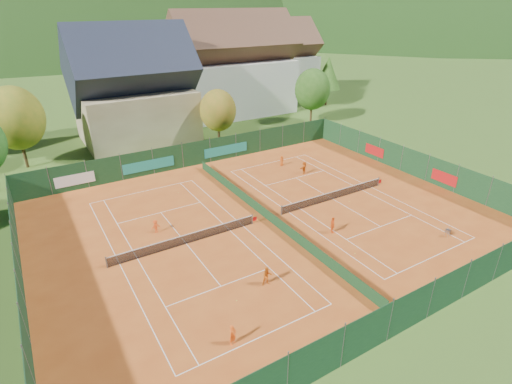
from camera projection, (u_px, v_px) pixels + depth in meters
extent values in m
plane|color=#35581B|center=(267.00, 220.00, 36.99)|extent=(600.00, 600.00, 0.00)
cube|color=#B44E1A|center=(267.00, 219.00, 36.98)|extent=(40.00, 32.00, 0.01)
cube|color=white|center=(144.00, 191.00, 42.40)|extent=(10.97, 0.06, 0.00)
cube|color=white|center=(262.00, 336.00, 24.08)|extent=(10.97, 0.06, 0.00)
cube|color=white|center=(120.00, 264.00, 30.68)|extent=(0.06, 23.77, 0.00)
cube|color=white|center=(244.00, 226.00, 35.80)|extent=(0.06, 23.77, 0.00)
cube|color=white|center=(137.00, 259.00, 31.32)|extent=(0.06, 23.77, 0.00)
cube|color=white|center=(230.00, 231.00, 35.16)|extent=(0.06, 23.77, 0.00)
cube|color=white|center=(161.00, 212.00, 38.17)|extent=(8.23, 0.06, 0.00)
cube|color=white|center=(221.00, 286.00, 28.31)|extent=(8.23, 0.06, 0.00)
cube|color=white|center=(186.00, 244.00, 33.24)|extent=(0.06, 12.80, 0.00)
cube|color=white|center=(270.00, 163.00, 49.88)|extent=(10.97, 0.06, 0.00)
cube|color=white|center=(433.00, 257.00, 31.55)|extent=(10.97, 0.06, 0.00)
cube|color=white|center=(289.00, 213.00, 38.15)|extent=(0.06, 23.77, 0.00)
cube|color=white|center=(372.00, 187.00, 43.28)|extent=(0.06, 23.77, 0.00)
cube|color=white|center=(301.00, 209.00, 38.79)|extent=(0.06, 23.77, 0.00)
cube|color=white|center=(362.00, 190.00, 42.64)|extent=(0.06, 23.77, 0.00)
cube|color=white|center=(296.00, 178.00, 45.65)|extent=(8.23, 0.06, 0.00)
cube|color=white|center=(381.00, 227.00, 35.78)|extent=(8.23, 0.06, 0.00)
cube|color=white|center=(333.00, 199.00, 40.71)|extent=(0.06, 12.80, 0.00)
cylinder|color=#59595B|center=(106.00, 262.00, 30.03)|extent=(0.10, 0.10, 1.02)
cylinder|color=#59595B|center=(252.00, 219.00, 36.01)|extent=(0.10, 0.10, 1.02)
cube|color=black|center=(186.00, 239.00, 33.05)|extent=(12.80, 0.02, 0.86)
cube|color=white|center=(186.00, 235.00, 32.86)|extent=(12.80, 0.04, 0.06)
cube|color=red|center=(255.00, 219.00, 36.16)|extent=(0.40, 0.04, 0.40)
cylinder|color=#59595B|center=(282.00, 210.00, 37.51)|extent=(0.10, 0.10, 1.02)
cylinder|color=#59595B|center=(378.00, 181.00, 43.49)|extent=(0.10, 0.10, 1.02)
cube|color=black|center=(333.00, 195.00, 40.52)|extent=(12.80, 0.02, 0.86)
cube|color=white|center=(334.00, 191.00, 40.33)|extent=(12.80, 0.04, 0.06)
cube|color=red|center=(380.00, 182.00, 43.63)|extent=(0.40, 0.04, 0.40)
cube|color=#13351A|center=(267.00, 215.00, 36.77)|extent=(0.03, 28.80, 1.00)
cube|color=#14381C|center=(197.00, 153.00, 48.67)|extent=(40.00, 0.04, 3.00)
cube|color=teal|center=(149.00, 165.00, 45.95)|extent=(6.00, 0.03, 1.20)
cube|color=teal|center=(226.00, 150.00, 50.62)|extent=(6.00, 0.03, 1.20)
cube|color=silver|center=(75.00, 180.00, 42.21)|extent=(4.00, 0.03, 1.20)
cube|color=#14381E|center=(411.00, 310.00, 24.00)|extent=(40.00, 0.04, 3.00)
cube|color=#12331C|center=(19.00, 276.00, 26.99)|extent=(0.04, 32.00, 3.00)
cube|color=#14391C|center=(414.00, 163.00, 45.68)|extent=(0.04, 32.00, 3.00)
cube|color=#B21414|center=(444.00, 178.00, 42.69)|extent=(0.03, 3.00, 1.20)
cube|color=#B21414|center=(374.00, 151.00, 50.40)|extent=(0.03, 3.00, 1.20)
cube|color=tan|center=(137.00, 115.00, 57.19)|extent=(15.00, 12.00, 7.00)
cube|color=#1E2333|center=(131.00, 68.00, 54.38)|extent=(16.20, 12.00, 12.00)
cube|color=silver|center=(234.00, 88.00, 70.26)|extent=(20.00, 11.00, 9.00)
cube|color=brown|center=(233.00, 44.00, 67.12)|extent=(21.60, 11.00, 11.00)
cube|color=silver|center=(275.00, 77.00, 83.19)|extent=(16.00, 10.00, 8.00)
cube|color=brown|center=(275.00, 44.00, 80.37)|extent=(17.28, 10.00, 10.00)
cylinder|color=#422F17|center=(25.00, 155.00, 47.94)|extent=(0.36, 0.36, 3.15)
ellipsoid|color=olive|center=(15.00, 118.00, 45.99)|extent=(6.44, 6.44, 7.40)
cylinder|color=#432D18|center=(219.00, 135.00, 56.22)|extent=(0.36, 0.36, 2.45)
ellipsoid|color=olive|center=(218.00, 110.00, 54.70)|extent=(5.01, 5.01, 5.76)
cylinder|color=#4D351B|center=(311.00, 114.00, 66.09)|extent=(0.36, 0.36, 2.80)
ellipsoid|color=#2A5518|center=(312.00, 89.00, 64.36)|extent=(5.72, 5.72, 6.58)
cylinder|color=#4C2C1B|center=(326.00, 97.00, 76.85)|extent=(0.36, 0.36, 3.15)
cone|color=#2C5819|center=(328.00, 73.00, 74.91)|extent=(5.04, 5.04, 5.85)
cylinder|color=#402E17|center=(269.00, 93.00, 79.21)|extent=(0.36, 0.36, 3.50)
ellipsoid|color=olive|center=(269.00, 67.00, 77.04)|extent=(7.15, 7.15, 8.22)
ellipsoid|color=black|center=(57.00, 93.00, 291.27)|extent=(440.00, 440.00, 242.00)
ellipsoid|color=black|center=(394.00, 81.00, 312.27)|extent=(380.00, 380.00, 220.40)
cylinder|color=slate|center=(448.00, 234.00, 33.93)|extent=(0.02, 0.02, 0.80)
cylinder|color=slate|center=(450.00, 233.00, 34.07)|extent=(0.02, 0.02, 0.80)
cylinder|color=slate|center=(445.00, 232.00, 34.16)|extent=(0.02, 0.02, 0.80)
cylinder|color=slate|center=(447.00, 231.00, 34.30)|extent=(0.02, 0.02, 0.80)
cube|color=slate|center=(448.00, 231.00, 34.05)|extent=(0.34, 0.34, 0.30)
ellipsoid|color=#CCD833|center=(448.00, 231.00, 34.04)|extent=(0.28, 0.28, 0.16)
sphere|color=#CCD833|center=(237.00, 301.00, 26.93)|extent=(0.07, 0.07, 0.07)
sphere|color=#CCD833|center=(355.00, 253.00, 31.95)|extent=(0.07, 0.07, 0.07)
sphere|color=#CCD833|center=(255.00, 214.00, 37.82)|extent=(0.07, 0.07, 0.07)
sphere|color=#CCD833|center=(178.00, 192.00, 42.10)|extent=(0.07, 0.07, 0.07)
sphere|color=#CCD833|center=(349.00, 201.00, 40.24)|extent=(0.07, 0.07, 0.07)
imported|color=#F65C15|center=(233.00, 335.00, 23.27)|extent=(0.59, 0.49, 1.40)
imported|color=#CB5A12|center=(267.00, 276.00, 28.17)|extent=(0.83, 0.70, 1.52)
imported|color=#ED4B15|center=(156.00, 226.00, 34.65)|extent=(0.83, 0.53, 1.22)
imported|color=#FA5E16|center=(333.00, 225.00, 34.54)|extent=(0.72, 0.97, 1.53)
imported|color=#D75413|center=(282.00, 161.00, 48.82)|extent=(0.63, 0.42, 1.27)
imported|color=orange|center=(304.00, 168.00, 46.43)|extent=(1.47, 0.99, 1.52)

